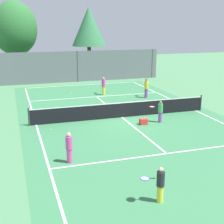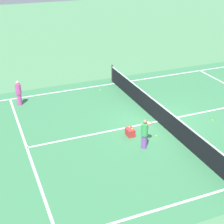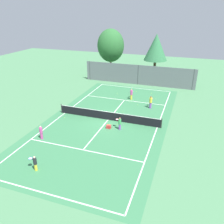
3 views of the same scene
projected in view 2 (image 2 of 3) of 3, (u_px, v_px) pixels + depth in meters
name	position (u px, v px, depth m)	size (l,w,h in m)	color
ground_plane	(157.00, 121.00, 16.88)	(80.00, 80.00, 0.00)	#4C8456
court_surface	(157.00, 121.00, 16.88)	(13.00, 25.00, 0.01)	#387A4C
tennis_net	(158.00, 112.00, 16.65)	(11.90, 0.10, 1.10)	#333833
player_1	(19.00, 93.00, 18.31)	(0.30, 0.30, 1.40)	#D14799
player_2	(145.00, 133.00, 14.41)	(0.78, 0.75, 1.36)	purple
ball_crate	(130.00, 132.00, 15.56)	(0.46, 0.33, 0.43)	red
tennis_ball_1	(212.00, 120.00, 16.94)	(0.07, 0.07, 0.07)	#CCE533
tennis_ball_4	(156.00, 136.00, 15.53)	(0.07, 0.07, 0.07)	#CCE533
tennis_ball_7	(100.00, 90.00, 20.44)	(0.07, 0.07, 0.07)	#CCE533
tennis_ball_8	(218.00, 80.00, 21.87)	(0.07, 0.07, 0.07)	#CCE533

